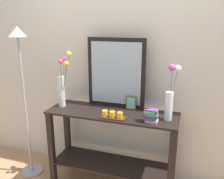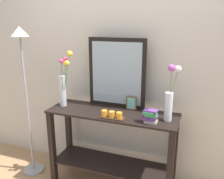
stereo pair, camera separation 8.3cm
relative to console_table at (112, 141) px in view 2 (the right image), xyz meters
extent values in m
cube|color=beige|center=(0.00, 0.33, 0.83)|extent=(6.40, 0.08, 2.70)
cube|color=black|center=(0.00, 0.00, 0.31)|extent=(1.31, 0.42, 0.02)
cube|color=black|center=(0.00, 0.00, -0.27)|extent=(1.25, 0.38, 0.02)
cube|color=black|center=(-0.62, -0.17, -0.11)|extent=(0.06, 0.06, 0.82)
cube|color=black|center=(0.62, -0.17, -0.11)|extent=(0.06, 0.06, 0.82)
cube|color=black|center=(-0.62, 0.17, -0.11)|extent=(0.06, 0.06, 0.82)
cube|color=black|center=(0.62, 0.17, -0.11)|extent=(0.06, 0.06, 0.82)
cube|color=black|center=(-0.02, 0.18, 0.68)|extent=(0.61, 0.03, 0.72)
cube|color=#9EADB7|center=(-0.02, 0.17, 0.68)|extent=(0.53, 0.00, 0.64)
cylinder|color=silver|center=(-0.56, 0.00, 0.48)|extent=(0.07, 0.07, 0.33)
cylinder|color=#4C753D|center=(-0.51, 0.01, 0.61)|extent=(0.11, 0.01, 0.54)
sphere|color=yellow|center=(-0.46, 0.02, 0.88)|extent=(0.06, 0.06, 0.06)
cylinder|color=#4C753D|center=(-0.51, -0.02, 0.57)|extent=(0.10, 0.05, 0.45)
sphere|color=yellow|center=(-0.46, -0.04, 0.79)|extent=(0.06, 0.06, 0.06)
cylinder|color=#4C753D|center=(-0.53, -0.03, 0.58)|extent=(0.04, 0.06, 0.47)
sphere|color=#EA4275|center=(-0.51, -0.06, 0.81)|extent=(0.04, 0.04, 0.04)
cylinder|color=#4C753D|center=(-0.55, 0.01, 0.58)|extent=(0.04, 0.06, 0.47)
sphere|color=#EA4275|center=(-0.53, 0.04, 0.81)|extent=(0.05, 0.05, 0.05)
cylinder|color=silver|center=(0.55, -0.01, 0.45)|extent=(0.07, 0.07, 0.27)
cylinder|color=#4C753D|center=(0.57, 0.03, 0.57)|extent=(0.07, 0.07, 0.45)
sphere|color=silver|center=(0.60, 0.06, 0.79)|extent=(0.06, 0.06, 0.06)
cylinder|color=#4C753D|center=(0.56, -0.04, 0.58)|extent=(0.01, 0.06, 0.48)
sphere|color=#B24CB7|center=(0.56, -0.07, 0.82)|extent=(0.06, 0.06, 0.06)
cube|color=#472D1C|center=(0.05, -0.14, 0.33)|extent=(0.24, 0.09, 0.01)
cylinder|color=orange|center=(-0.02, -0.14, 0.36)|extent=(0.06, 0.06, 0.05)
cylinder|color=orange|center=(0.05, -0.14, 0.36)|extent=(0.06, 0.06, 0.05)
cylinder|color=orange|center=(0.12, -0.14, 0.36)|extent=(0.06, 0.06, 0.05)
cube|color=brown|center=(0.16, 0.14, 0.39)|extent=(0.11, 0.01, 0.14)
cube|color=#72C4B5|center=(0.16, 0.13, 0.39)|extent=(0.08, 0.00, 0.12)
cube|color=#B2A893|center=(0.41, -0.11, 0.33)|extent=(0.12, 0.09, 0.02)
cube|color=#663884|center=(0.40, -0.11, 0.36)|extent=(0.11, 0.09, 0.03)
cube|color=#663884|center=(0.41, -0.11, 0.38)|extent=(0.11, 0.07, 0.01)
cube|color=#388E56|center=(0.41, -0.12, 0.40)|extent=(0.10, 0.08, 0.02)
cube|color=#388E56|center=(0.40, -0.12, 0.42)|extent=(0.10, 0.09, 0.02)
cube|color=#663884|center=(0.41, -0.12, 0.44)|extent=(0.12, 0.09, 0.01)
cylinder|color=#9E9EA3|center=(-0.96, -0.09, -0.51)|extent=(0.24, 0.24, 0.02)
cylinder|color=#9E9EA3|center=(-0.96, -0.09, 0.27)|extent=(0.02, 0.02, 1.54)
cone|color=beige|center=(-0.96, -0.09, 1.10)|extent=(0.18, 0.18, 0.10)
camera|label=1|loc=(0.70, -2.11, 1.21)|focal=38.38mm
camera|label=2|loc=(0.78, -2.08, 1.21)|focal=38.38mm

